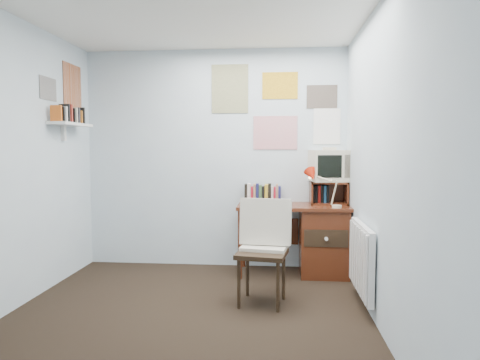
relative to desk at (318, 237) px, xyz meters
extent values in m
plane|color=black|center=(-1.17, -1.48, -0.41)|extent=(3.50, 3.50, 0.00)
cube|color=silver|center=(-1.17, 0.27, 0.84)|extent=(3.00, 0.02, 2.50)
cube|color=silver|center=(0.33, -1.48, 0.84)|extent=(0.02, 3.50, 2.50)
cube|color=#5A2714|center=(-0.27, 0.00, 0.34)|extent=(1.20, 0.55, 0.03)
cube|color=#5A2714|center=(0.06, 0.00, -0.04)|extent=(0.50, 0.50, 0.72)
cylinder|color=#5A2714|center=(-0.83, -0.24, -0.04)|extent=(0.04, 0.04, 0.72)
cylinder|color=#5A2714|center=(-0.83, 0.23, -0.04)|extent=(0.04, 0.04, 0.72)
cube|color=#5A2714|center=(-0.52, 0.25, 0.01)|extent=(0.64, 0.02, 0.30)
cube|color=black|center=(-0.58, -0.94, 0.04)|extent=(0.52, 0.51, 0.90)
cube|color=red|center=(0.17, -0.19, 0.54)|extent=(0.28, 0.25, 0.36)
cube|color=#5A2714|center=(0.12, 0.11, 0.48)|extent=(0.40, 0.30, 0.25)
cube|color=beige|center=(0.12, 0.13, 0.79)|extent=(0.45, 0.42, 0.37)
cube|color=#5A2714|center=(-0.51, 0.18, 0.46)|extent=(0.60, 0.14, 0.22)
cube|color=white|center=(0.29, -0.93, 0.01)|extent=(0.09, 0.80, 0.60)
cube|color=white|center=(-2.57, -0.38, 1.21)|extent=(0.20, 0.62, 0.24)
cube|color=white|center=(-0.47, 0.26, 1.44)|extent=(1.20, 0.01, 0.90)
cube|color=white|center=(-2.67, -0.38, 1.59)|extent=(0.01, 0.70, 0.60)
camera|label=1|loc=(-0.45, -4.64, 0.97)|focal=32.00mm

